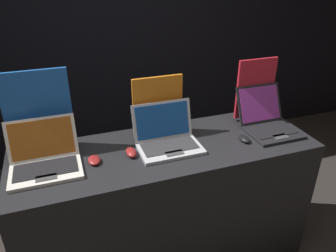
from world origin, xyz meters
name	(u,v)px	position (x,y,z in m)	size (l,w,h in m)	color
wall_back	(112,26)	(0.00, 1.99, 1.40)	(8.00, 0.05, 2.80)	black
display_counter	(167,205)	(0.00, 0.32, 0.47)	(1.92, 0.64, 0.94)	black
laptop_front	(45,158)	(-0.72, 0.34, 1.00)	(0.39, 0.34, 0.25)	silver
mouse_front	(94,160)	(-0.46, 0.30, 0.96)	(0.07, 0.11, 0.03)	maroon
promo_stand_front	(39,113)	(-0.72, 0.57, 1.18)	(0.39, 0.07, 0.51)	black
laptop_middle	(167,137)	(0.01, 0.34, 1.00)	(0.39, 0.31, 0.25)	#B7B7BC
mouse_middle	(131,152)	(-0.23, 0.31, 0.96)	(0.06, 0.11, 0.04)	maroon
promo_stand_middle	(158,107)	(0.01, 0.52, 1.13)	(0.34, 0.07, 0.40)	black
laptop_back	(268,121)	(0.74, 0.32, 1.00)	(0.34, 0.39, 0.27)	black
mouse_back	(244,139)	(0.50, 0.23, 0.96)	(0.06, 0.10, 0.03)	black
promo_stand_back	(255,91)	(0.74, 0.51, 1.16)	(0.30, 0.07, 0.45)	black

